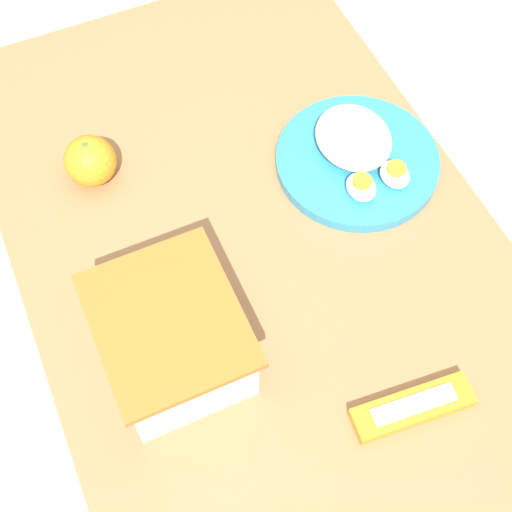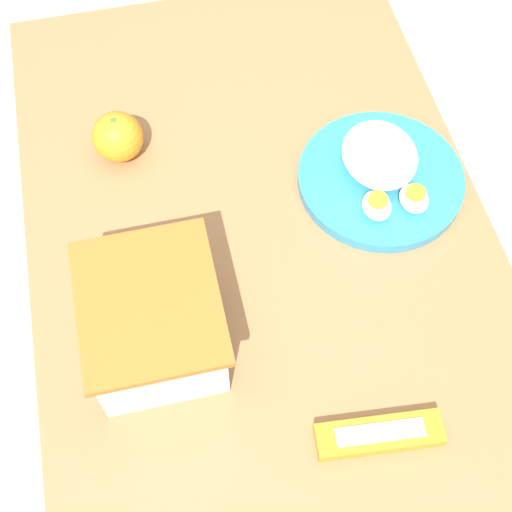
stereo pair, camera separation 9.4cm
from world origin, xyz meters
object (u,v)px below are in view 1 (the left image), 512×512
(food_container, at_px, (172,339))
(orange_fruit, at_px, (90,161))
(rice_plate, at_px, (357,154))
(candy_bar, at_px, (412,407))

(food_container, relative_size, orange_fruit, 2.63)
(rice_plate, bearing_deg, orange_fruit, 69.65)
(food_container, distance_m, rice_plate, 0.39)
(orange_fruit, distance_m, rice_plate, 0.38)
(rice_plate, height_order, candy_bar, rice_plate)
(rice_plate, xyz_separation_m, candy_bar, (-0.36, 0.12, -0.01))
(food_container, bearing_deg, rice_plate, -63.48)
(food_container, xyz_separation_m, rice_plate, (0.18, -0.35, -0.03))
(food_container, height_order, rice_plate, food_container)
(orange_fruit, bearing_deg, food_container, -178.55)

